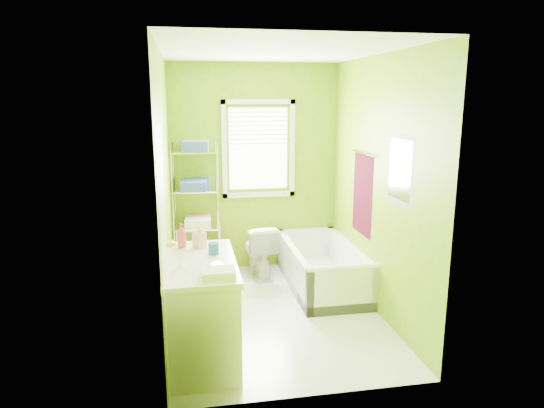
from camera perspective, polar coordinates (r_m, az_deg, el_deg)
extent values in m
plane|color=silver|center=(5.15, 0.39, -12.68)|extent=(2.90, 2.90, 0.00)
cube|color=#698E06|center=(6.15, -2.08, 4.19)|extent=(2.10, 0.04, 2.60)
cube|color=#698E06|center=(3.36, 4.96, -2.91)|extent=(2.10, 0.04, 2.60)
cube|color=#698E06|center=(4.67, -12.37, 1.22)|extent=(0.04, 2.90, 2.60)
cube|color=#698E06|center=(5.04, 12.24, 2.04)|extent=(0.04, 2.90, 2.60)
cube|color=white|center=(4.67, 0.44, 17.54)|extent=(2.10, 2.90, 0.04)
cube|color=white|center=(6.12, -1.62, 6.51)|extent=(0.74, 0.01, 1.01)
cube|color=white|center=(6.19, -1.56, 1.14)|extent=(0.92, 0.05, 0.06)
cube|color=white|center=(6.07, -1.62, 11.94)|extent=(0.92, 0.05, 0.06)
cube|color=white|center=(6.05, -5.64, 6.38)|extent=(0.06, 0.05, 1.22)
cube|color=white|center=(6.18, 2.38, 6.56)|extent=(0.06, 0.05, 1.22)
cube|color=white|center=(6.07, -1.60, 9.20)|extent=(0.72, 0.02, 0.50)
cube|color=white|center=(3.77, -12.48, -6.19)|extent=(0.02, 0.80, 2.00)
sphere|color=gold|center=(4.09, -11.78, -4.70)|extent=(0.07, 0.07, 0.07)
cube|color=#3D0716|center=(5.38, 10.62, 1.15)|extent=(0.02, 0.58, 0.90)
cylinder|color=silver|center=(5.31, 10.66, 5.91)|extent=(0.02, 0.62, 0.02)
cube|color=#CC5972|center=(4.50, 14.89, 3.90)|extent=(0.02, 0.54, 0.64)
cube|color=white|center=(4.49, 14.80, 3.90)|extent=(0.01, 0.44, 0.54)
cube|color=white|center=(5.84, 5.79, -9.01)|extent=(0.76, 1.62, 0.11)
cube|color=white|center=(5.69, 2.50, -7.50)|extent=(0.08, 1.62, 0.49)
cube|color=white|center=(5.87, 9.06, -7.01)|extent=(0.08, 1.62, 0.49)
cube|color=white|center=(5.08, 8.25, -10.14)|extent=(0.76, 0.08, 0.49)
cube|color=white|center=(6.48, 3.95, -4.99)|extent=(0.76, 0.08, 0.49)
cylinder|color=white|center=(5.00, 8.34, -7.56)|extent=(0.76, 0.08, 0.08)
cylinder|color=#1438C0|center=(5.31, 7.49, -10.34)|extent=(0.33, 0.33, 0.06)
cylinder|color=orange|center=(5.29, 7.51, -9.80)|extent=(0.31, 0.31, 0.05)
cube|color=#1438C0|center=(5.38, 7.08, -8.77)|extent=(0.24, 0.04, 0.22)
imported|color=white|center=(6.04, -1.55, -5.41)|extent=(0.44, 0.69, 0.67)
cube|color=white|center=(4.26, -8.27, -12.41)|extent=(0.56, 1.12, 0.81)
cube|color=white|center=(4.09, -8.46, -6.92)|extent=(0.59, 1.15, 0.05)
ellipsoid|color=white|center=(3.95, -8.09, -7.71)|extent=(0.39, 0.50, 0.14)
cylinder|color=silver|center=(3.92, -10.82, -6.44)|extent=(0.03, 0.03, 0.16)
cylinder|color=silver|center=(3.90, -10.86, -5.47)|extent=(0.12, 0.02, 0.02)
imported|color=#DC4069|center=(4.43, -10.58, -3.69)|extent=(0.11, 0.12, 0.22)
imported|color=pink|center=(4.40, -8.54, -3.76)|extent=(0.13, 0.13, 0.21)
cylinder|color=#194DA6|center=(4.22, -6.89, -5.22)|extent=(0.09, 0.09, 0.10)
cube|color=white|center=(3.69, -6.32, -8.12)|extent=(0.25, 0.20, 0.06)
cylinder|color=silver|center=(5.85, -11.54, -1.22)|extent=(0.02, 0.02, 1.65)
cylinder|color=silver|center=(6.17, -11.33, -0.51)|extent=(0.02, 0.02, 1.65)
cylinder|color=silver|center=(5.84, -6.36, -1.08)|extent=(0.02, 0.02, 1.65)
cylinder|color=silver|center=(6.15, -6.41, -0.38)|extent=(0.02, 0.02, 1.65)
cube|color=silver|center=(6.18, -8.70, -6.86)|extent=(0.56, 0.37, 0.02)
cube|color=silver|center=(6.05, -8.85, -2.70)|extent=(0.56, 0.37, 0.02)
cube|color=silver|center=(5.94, -9.00, 1.63)|extent=(0.56, 0.37, 0.02)
cube|color=silver|center=(5.87, -9.15, 6.09)|extent=(0.56, 0.37, 0.02)
cube|color=#3048B0|center=(5.76, -9.10, 6.63)|extent=(0.32, 0.22, 0.11)
cube|color=white|center=(5.99, -8.96, 6.85)|extent=(0.32, 0.22, 0.11)
cube|color=#3048B0|center=(5.83, -9.21, 2.07)|extent=(0.32, 0.22, 0.11)
cube|color=#3048B0|center=(6.05, -8.87, 2.47)|extent=(0.32, 0.22, 0.11)
cube|color=white|center=(5.95, -8.73, -2.29)|extent=(0.32, 0.22, 0.11)
cube|color=pink|center=(6.16, -8.67, -1.77)|extent=(0.32, 0.22, 0.11)
cube|color=pink|center=(6.12, -6.19, -4.98)|extent=(0.04, 0.29, 0.52)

